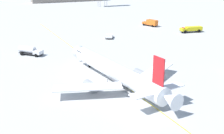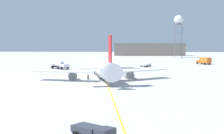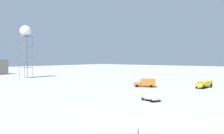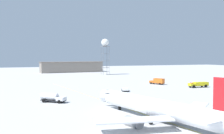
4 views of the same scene
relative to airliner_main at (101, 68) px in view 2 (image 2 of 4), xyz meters
The scene contains 9 objects.
ground_plane 7.23m from the airliner_main, 147.06° to the left, with size 600.00×600.00×0.00m, color #B2B2B2.
airliner_main is the anchor object (origin of this frame).
fuel_tanker_truck 36.66m from the airliner_main, 120.89° to the left, with size 7.86×6.95×2.87m.
baggage_truck_truck 52.43m from the airliner_main, 84.09° to the right, with size 4.46×3.84×1.22m.
catering_truck_truck 73.69m from the airliner_main, 58.00° to the left, with size 5.75×8.18×3.10m.
pushback_tug_truck 47.26m from the airliner_main, 74.38° to the left, with size 4.23×5.73×1.30m.
radar_tower 143.43m from the airliner_main, 74.95° to the left, with size 5.99×5.99×28.51m.
terminal_shed 177.95m from the airliner_main, 83.98° to the left, with size 58.25×16.91×9.75m.
taxiway_centreline 5.34m from the airliner_main, 83.25° to the left, with size 23.26×162.36×0.01m.
Camera 2 is at (15.06, -84.46, 8.73)m, focal length 50.83 mm.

